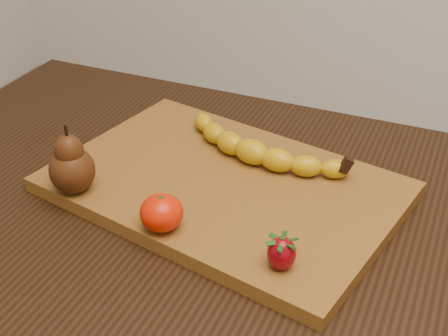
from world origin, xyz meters
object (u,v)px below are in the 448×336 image
at_px(table, 206,271).
at_px(mandarin, 162,213).
at_px(cutting_board, 224,187).
at_px(pear, 70,159).

xyz_separation_m(table, mandarin, (-0.02, -0.07, 0.14)).
relative_size(cutting_board, mandarin, 8.58).
xyz_separation_m(table, cutting_board, (0.00, 0.05, 0.11)).
height_order(table, pear, pear).
distance_m(table, pear, 0.24).
height_order(pear, mandarin, pear).
relative_size(cutting_board, pear, 4.84).
bearing_deg(pear, cutting_board, 29.43).
height_order(table, cutting_board, cutting_board).
bearing_deg(table, mandarin, -107.86).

